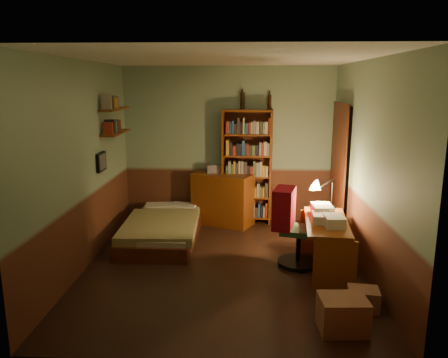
{
  "coord_description": "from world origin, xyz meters",
  "views": [
    {
      "loc": [
        0.24,
        -5.27,
        2.3
      ],
      "look_at": [
        0.0,
        0.25,
        1.1
      ],
      "focal_mm": 35.0,
      "sensor_mm": 36.0,
      "label": 1
    }
  ],
  "objects_px": {
    "bed": "(162,221)",
    "cardboard_box_b": "(363,299)",
    "dresser": "(223,199)",
    "office_chair": "(299,228)",
    "mini_stereo": "(214,168)",
    "desk": "(325,246)",
    "cardboard_box_a": "(343,314)",
    "bookshelf": "(247,168)",
    "desk_lamp": "(332,188)"
  },
  "relations": [
    {
      "from": "mini_stereo",
      "to": "cardboard_box_b",
      "type": "xyz_separation_m",
      "value": [
        1.75,
        -2.92,
        -0.81
      ]
    },
    {
      "from": "cardboard_box_a",
      "to": "cardboard_box_b",
      "type": "relative_size",
      "value": 1.42
    },
    {
      "from": "dresser",
      "to": "mini_stereo",
      "type": "distance_m",
      "value": 0.53
    },
    {
      "from": "dresser",
      "to": "desk_lamp",
      "type": "relative_size",
      "value": 1.81
    },
    {
      "from": "desk",
      "to": "cardboard_box_a",
      "type": "height_order",
      "value": "desk"
    },
    {
      "from": "desk",
      "to": "cardboard_box_a",
      "type": "distance_m",
      "value": 1.39
    },
    {
      "from": "bookshelf",
      "to": "cardboard_box_a",
      "type": "xyz_separation_m",
      "value": [
        0.89,
        -3.3,
        -0.78
      ]
    },
    {
      "from": "desk_lamp",
      "to": "cardboard_box_a",
      "type": "distance_m",
      "value": 2.14
    },
    {
      "from": "dresser",
      "to": "desk",
      "type": "height_order",
      "value": "dresser"
    },
    {
      "from": "mini_stereo",
      "to": "desk",
      "type": "distance_m",
      "value": 2.55
    },
    {
      "from": "dresser",
      "to": "office_chair",
      "type": "xyz_separation_m",
      "value": [
        1.05,
        -1.68,
        0.08
      ]
    },
    {
      "from": "office_chair",
      "to": "cardboard_box_a",
      "type": "height_order",
      "value": "office_chair"
    },
    {
      "from": "bed",
      "to": "bookshelf",
      "type": "xyz_separation_m",
      "value": [
        1.27,
        0.88,
        0.67
      ]
    },
    {
      "from": "desk_lamp",
      "to": "cardboard_box_b",
      "type": "distance_m",
      "value": 1.77
    },
    {
      "from": "office_chair",
      "to": "dresser",
      "type": "bearing_deg",
      "value": 136.8
    },
    {
      "from": "bed",
      "to": "dresser",
      "type": "height_order",
      "value": "dresser"
    },
    {
      "from": "office_chair",
      "to": "cardboard_box_b",
      "type": "relative_size",
      "value": 3.26
    },
    {
      "from": "cardboard_box_a",
      "to": "office_chair",
      "type": "bearing_deg",
      "value": 98.69
    },
    {
      "from": "office_chair",
      "to": "cardboard_box_a",
      "type": "distance_m",
      "value": 1.59
    },
    {
      "from": "bed",
      "to": "cardboard_box_a",
      "type": "height_order",
      "value": "bed"
    },
    {
      "from": "office_chair",
      "to": "desk_lamp",
      "type": "bearing_deg",
      "value": 57.47
    },
    {
      "from": "mini_stereo",
      "to": "desk",
      "type": "bearing_deg",
      "value": -62.16
    },
    {
      "from": "bed",
      "to": "desk_lamp",
      "type": "xyz_separation_m",
      "value": [
        2.42,
        -0.43,
        0.64
      ]
    },
    {
      "from": "mini_stereo",
      "to": "bookshelf",
      "type": "distance_m",
      "value": 0.55
    },
    {
      "from": "bookshelf",
      "to": "cardboard_box_a",
      "type": "distance_m",
      "value": 3.51
    },
    {
      "from": "bookshelf",
      "to": "desk",
      "type": "relative_size",
      "value": 1.56
    },
    {
      "from": "cardboard_box_a",
      "to": "cardboard_box_b",
      "type": "xyz_separation_m",
      "value": [
        0.31,
        0.42,
        -0.06
      ]
    },
    {
      "from": "dresser",
      "to": "bed",
      "type": "bearing_deg",
      "value": -114.27
    },
    {
      "from": "bookshelf",
      "to": "desk_lamp",
      "type": "distance_m",
      "value": 1.74
    },
    {
      "from": "mini_stereo",
      "to": "dresser",
      "type": "bearing_deg",
      "value": -48.85
    },
    {
      "from": "cardboard_box_a",
      "to": "cardboard_box_b",
      "type": "distance_m",
      "value": 0.53
    },
    {
      "from": "bed",
      "to": "cardboard_box_b",
      "type": "height_order",
      "value": "bed"
    },
    {
      "from": "dresser",
      "to": "mini_stereo",
      "type": "relative_size",
      "value": 3.92
    },
    {
      "from": "bookshelf",
      "to": "office_chair",
      "type": "height_order",
      "value": "bookshelf"
    },
    {
      "from": "desk_lamp",
      "to": "office_chair",
      "type": "height_order",
      "value": "desk_lamp"
    },
    {
      "from": "desk",
      "to": "office_chair",
      "type": "relative_size",
      "value": 1.2
    },
    {
      "from": "dresser",
      "to": "office_chair",
      "type": "relative_size",
      "value": 0.95
    },
    {
      "from": "mini_stereo",
      "to": "office_chair",
      "type": "xyz_separation_m",
      "value": [
        1.21,
        -1.8,
        -0.42
      ]
    },
    {
      "from": "bed",
      "to": "cardboard_box_a",
      "type": "relative_size",
      "value": 4.23
    },
    {
      "from": "mini_stereo",
      "to": "desk",
      "type": "height_order",
      "value": "mini_stereo"
    },
    {
      "from": "bed",
      "to": "cardboard_box_b",
      "type": "distance_m",
      "value": 3.19
    },
    {
      "from": "bed",
      "to": "dresser",
      "type": "relative_size",
      "value": 1.94
    },
    {
      "from": "desk",
      "to": "bookshelf",
      "type": "bearing_deg",
      "value": 122.72
    },
    {
      "from": "dresser",
      "to": "office_chair",
      "type": "distance_m",
      "value": 1.98
    },
    {
      "from": "desk",
      "to": "cardboard_box_a",
      "type": "xyz_separation_m",
      "value": [
        -0.08,
        -1.38,
        -0.16
      ]
    },
    {
      "from": "cardboard_box_a",
      "to": "desk",
      "type": "bearing_deg",
      "value": 86.75
    },
    {
      "from": "desk_lamp",
      "to": "cardboard_box_b",
      "type": "height_order",
      "value": "desk_lamp"
    },
    {
      "from": "bed",
      "to": "mini_stereo",
      "type": "height_order",
      "value": "mini_stereo"
    },
    {
      "from": "bookshelf",
      "to": "cardboard_box_b",
      "type": "relative_size",
      "value": 6.1
    },
    {
      "from": "bed",
      "to": "mini_stereo",
      "type": "bearing_deg",
      "value": 52.81
    }
  ]
}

